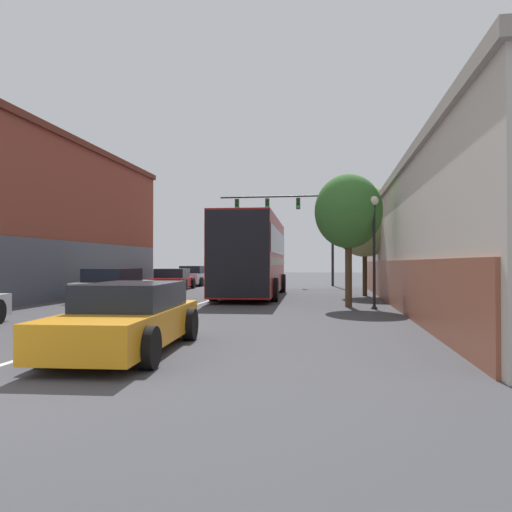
% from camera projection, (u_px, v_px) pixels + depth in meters
% --- Properties ---
extents(lane_center_line, '(0.14, 47.00, 0.01)m').
position_uv_depth(lane_center_line, '(214.00, 299.00, 22.23)').
color(lane_center_line, silver).
rests_on(lane_center_line, ground_plane).
extents(building_right_storefront, '(6.44, 27.26, 4.89)m').
position_uv_depth(building_right_storefront, '(469.00, 239.00, 19.51)').
color(building_right_storefront, beige).
rests_on(building_right_storefront, ground_plane).
extents(bus, '(3.22, 10.77, 3.72)m').
position_uv_depth(bus, '(253.00, 253.00, 24.23)').
color(bus, maroon).
rests_on(bus, ground_plane).
extents(hatchback_foreground, '(2.12, 4.73, 1.25)m').
position_uv_depth(hatchback_foreground, '(129.00, 318.00, 9.19)').
color(hatchback_foreground, orange).
rests_on(hatchback_foreground, ground_plane).
extents(parked_car_left_near, '(2.46, 4.35, 1.27)m').
position_uv_depth(parked_car_left_near, '(173.00, 279.00, 30.22)').
color(parked_car_left_near, red).
rests_on(parked_car_left_near, ground_plane).
extents(parked_car_left_mid, '(2.33, 4.36, 1.38)m').
position_uv_depth(parked_car_left_mid, '(114.00, 285.00, 21.47)').
color(parked_car_left_mid, silver).
rests_on(parked_car_left_mid, ground_plane).
extents(parked_car_left_far, '(2.00, 4.41, 1.40)m').
position_uv_depth(parked_car_left_far, '(195.00, 276.00, 35.51)').
color(parked_car_left_far, silver).
rests_on(parked_car_left_far, ground_plane).
extents(traffic_signal_gantry, '(8.10, 0.36, 6.64)m').
position_uv_depth(traffic_signal_gantry, '(295.00, 216.00, 35.24)').
color(traffic_signal_gantry, black).
rests_on(traffic_signal_gantry, ground_plane).
extents(street_lamp, '(0.32, 0.32, 3.97)m').
position_uv_depth(street_lamp, '(374.00, 242.00, 17.49)').
color(street_lamp, black).
rests_on(street_lamp, ground_plane).
extents(street_tree_near, '(2.48, 2.24, 4.89)m').
position_uv_depth(street_tree_near, '(348.00, 212.00, 18.37)').
color(street_tree_near, '#4C3823').
rests_on(street_tree_near, ground_plane).
extents(street_tree_far, '(3.23, 2.90, 5.47)m').
position_uv_depth(street_tree_far, '(365.00, 221.00, 24.54)').
color(street_tree_far, '#3D2D1E').
rests_on(street_tree_far, ground_plane).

